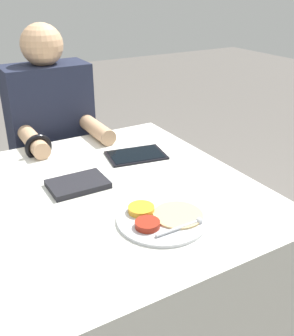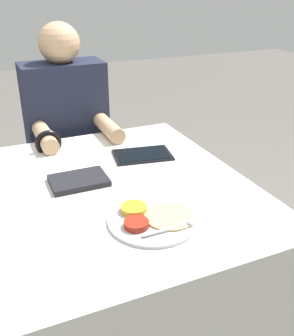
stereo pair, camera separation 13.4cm
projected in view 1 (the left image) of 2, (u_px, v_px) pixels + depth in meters
name	position (u px, v px, depth m)	size (l,w,h in m)	color
dining_table	(103.00, 281.00, 1.48)	(1.04, 1.04, 0.76)	silver
thali_tray	(161.00, 218.00, 1.15)	(0.27, 0.27, 0.03)	#B7BABF
red_notebook	(78.00, 184.00, 1.34)	(0.20, 0.14, 0.02)	silver
tablet_device	(136.00, 155.00, 1.58)	(0.25, 0.19, 0.01)	black
person_diner	(55.00, 162.00, 1.95)	(0.39, 0.46, 1.24)	black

